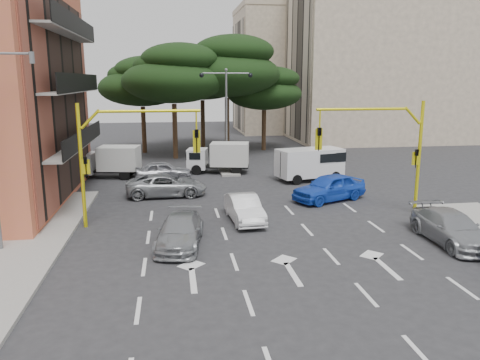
# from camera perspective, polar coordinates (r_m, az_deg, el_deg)

# --- Properties ---
(ground) EXTENTS (120.00, 120.00, 0.00)m
(ground) POSITION_cam_1_polar(r_m,az_deg,el_deg) (22.34, 3.20, -6.31)
(ground) COLOR #28282B
(ground) RESTS_ON ground
(median_strip) EXTENTS (1.40, 6.00, 0.15)m
(median_strip) POSITION_cam_1_polar(r_m,az_deg,el_deg) (37.66, -1.63, 1.44)
(median_strip) COLOR gray
(median_strip) RESTS_ON ground
(apartment_beige_near) EXTENTS (20.20, 12.15, 18.70)m
(apartment_beige_near) POSITION_cam_1_polar(r_m,az_deg,el_deg) (58.10, 16.86, 13.89)
(apartment_beige_near) COLOR tan
(apartment_beige_near) RESTS_ON ground
(apartment_beige_far) EXTENTS (16.20, 12.15, 16.70)m
(apartment_beige_far) POSITION_cam_1_polar(r_m,az_deg,el_deg) (67.02, 6.77, 13.15)
(apartment_beige_far) COLOR tan
(apartment_beige_far) RESTS_ON ground
(pine_left_near) EXTENTS (9.15, 9.15, 10.23)m
(pine_left_near) POSITION_cam_1_polar(r_m,az_deg,el_deg) (42.72, -8.05, 12.75)
(pine_left_near) COLOR #382616
(pine_left_near) RESTS_ON ground
(pine_center) EXTENTS (9.98, 9.98, 11.16)m
(pine_center) POSITION_cam_1_polar(r_m,az_deg,el_deg) (45.05, -1.54, 13.70)
(pine_center) COLOR #382616
(pine_center) RESTS_ON ground
(pine_left_far) EXTENTS (8.32, 8.32, 9.30)m
(pine_left_far) POSITION_cam_1_polar(r_m,az_deg,el_deg) (46.79, -11.81, 11.70)
(pine_left_far) COLOR #382616
(pine_left_far) RESTS_ON ground
(pine_right) EXTENTS (7.49, 7.49, 8.37)m
(pine_right) POSITION_cam_1_polar(r_m,az_deg,el_deg) (47.64, 3.06, 11.10)
(pine_right) COLOR #382616
(pine_right) RESTS_ON ground
(pine_back) EXTENTS (9.15, 9.15, 10.23)m
(pine_back) POSITION_cam_1_polar(r_m,az_deg,el_deg) (49.83, -4.58, 12.72)
(pine_back) COLOR #382616
(pine_back) RESTS_ON ground
(signal_mast_right) EXTENTS (5.79, 0.37, 6.00)m
(signal_mast_right) POSITION_cam_1_polar(r_m,az_deg,el_deg) (25.50, 17.59, 4.42)
(signal_mast_right) COLOR yellow
(signal_mast_right) RESTS_ON ground
(signal_mast_left) EXTENTS (5.79, 0.37, 6.00)m
(signal_mast_left) POSITION_cam_1_polar(r_m,az_deg,el_deg) (23.11, -14.52, 3.85)
(signal_mast_left) COLOR yellow
(signal_mast_left) RESTS_ON ground
(street_lamp_center) EXTENTS (4.16, 0.36, 7.77)m
(street_lamp_center) POSITION_cam_1_polar(r_m,az_deg,el_deg) (37.04, -1.68, 9.60)
(street_lamp_center) COLOR slate
(street_lamp_center) RESTS_ON median_strip
(car_white_hatch) EXTENTS (1.70, 4.12, 1.33)m
(car_white_hatch) POSITION_cam_1_polar(r_m,az_deg,el_deg) (23.77, 0.53, -3.48)
(car_white_hatch) COLOR silver
(car_white_hatch) RESTS_ON ground
(car_blue_compact) EXTENTS (5.05, 3.63, 1.60)m
(car_blue_compact) POSITION_cam_1_polar(r_m,az_deg,el_deg) (28.26, 10.81, -0.89)
(car_blue_compact) COLOR blue
(car_blue_compact) RESTS_ON ground
(car_silver_wagon) EXTENTS (2.45, 4.68, 1.30)m
(car_silver_wagon) POSITION_cam_1_polar(r_m,az_deg,el_deg) (20.50, -7.33, -6.20)
(car_silver_wagon) COLOR gray
(car_silver_wagon) RESTS_ON ground
(car_silver_cross_a) EXTENTS (4.98, 2.42, 1.37)m
(car_silver_cross_a) POSITION_cam_1_polar(r_m,az_deg,el_deg) (29.21, -8.95, -0.63)
(car_silver_cross_a) COLOR #989B9F
(car_silver_cross_a) RESTS_ON ground
(car_silver_cross_b) EXTENTS (4.12, 1.93, 1.36)m
(car_silver_cross_b) POSITION_cam_1_polar(r_m,az_deg,el_deg) (33.89, -9.33, 1.12)
(car_silver_cross_b) COLOR #9C9DA3
(car_silver_cross_b) RESTS_ON ground
(car_silver_parked) EXTENTS (1.97, 4.78, 1.38)m
(car_silver_parked) POSITION_cam_1_polar(r_m,az_deg,el_deg) (22.62, 24.36, -5.33)
(car_silver_parked) COLOR #93959A
(car_silver_parked) RESTS_ON ground
(van_white) EXTENTS (4.99, 3.12, 2.32)m
(van_white) POSITION_cam_1_polar(r_m,az_deg,el_deg) (33.68, 8.48, 1.90)
(van_white) COLOR silver
(van_white) RESTS_ON ground
(box_truck_a) EXTENTS (4.98, 2.71, 2.32)m
(box_truck_a) POSITION_cam_1_polar(r_m,az_deg,el_deg) (35.57, -15.82, 2.12)
(box_truck_a) COLOR silver
(box_truck_a) RESTS_ON ground
(box_truck_b) EXTENTS (5.06, 2.92, 2.34)m
(box_truck_b) POSITION_cam_1_polar(r_m,az_deg,el_deg) (36.04, -2.61, 2.71)
(box_truck_b) COLOR silver
(box_truck_b) RESTS_ON ground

